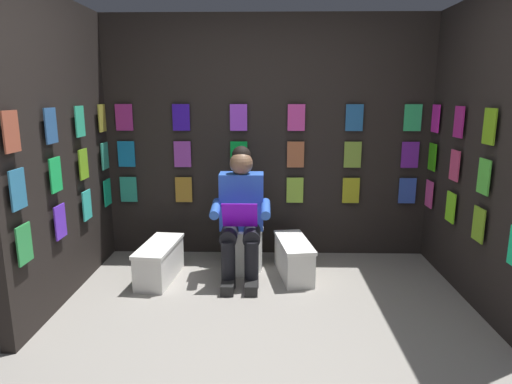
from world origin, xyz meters
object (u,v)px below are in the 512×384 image
at_px(comic_longbox_near, 294,258).
at_px(comic_longbox_far, 160,261).
at_px(person_reading, 241,213).
at_px(toilet, 242,234).

height_order(comic_longbox_near, comic_longbox_far, comic_longbox_near).
relative_size(comic_longbox_near, comic_longbox_far, 1.00).
bearing_deg(person_reading, comic_longbox_near, -177.58).
relative_size(toilet, person_reading, 0.65).
height_order(toilet, person_reading, person_reading).
bearing_deg(toilet, comic_longbox_far, 22.55).
distance_m(person_reading, comic_longbox_far, 0.86).
height_order(toilet, comic_longbox_near, toilet).
bearing_deg(toilet, person_reading, 89.96).
height_order(person_reading, comic_longbox_near, person_reading).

